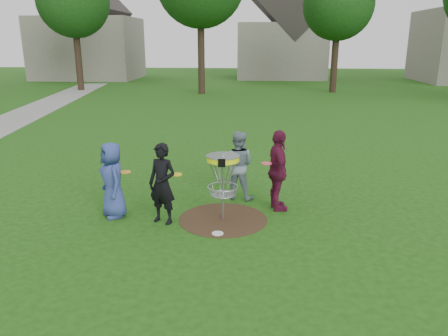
# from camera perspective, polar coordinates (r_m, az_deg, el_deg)

# --- Properties ---
(ground) EXTENTS (100.00, 100.00, 0.00)m
(ground) POSITION_cam_1_polar(r_m,az_deg,el_deg) (8.92, -0.14, -6.72)
(ground) COLOR #19470F
(ground) RESTS_ON ground
(dirt_patch) EXTENTS (1.80, 1.80, 0.01)m
(dirt_patch) POSITION_cam_1_polar(r_m,az_deg,el_deg) (8.92, -0.14, -6.69)
(dirt_patch) COLOR #47331E
(dirt_patch) RESTS_ON ground
(player_blue) EXTENTS (0.84, 0.91, 1.56)m
(player_blue) POSITION_cam_1_polar(r_m,az_deg,el_deg) (9.11, -14.35, -1.53)
(player_blue) COLOR #32428B
(player_blue) RESTS_ON ground
(player_black) EXTENTS (0.69, 0.57, 1.61)m
(player_black) POSITION_cam_1_polar(r_m,az_deg,el_deg) (8.60, -8.06, -2.06)
(player_black) COLOR black
(player_black) RESTS_ON ground
(player_grey) EXTENTS (0.88, 0.75, 1.57)m
(player_grey) POSITION_cam_1_polar(r_m,az_deg,el_deg) (9.85, 1.82, 0.36)
(player_grey) COLOR gray
(player_grey) RESTS_ON ground
(player_maroon) EXTENTS (0.63, 1.08, 1.73)m
(player_maroon) POSITION_cam_1_polar(r_m,az_deg,el_deg) (9.22, 7.07, -0.36)
(player_maroon) COLOR maroon
(player_maroon) RESTS_ON ground
(disc_on_grass) EXTENTS (0.22, 0.22, 0.02)m
(disc_on_grass) POSITION_cam_1_polar(r_m,az_deg,el_deg) (8.28, -0.84, -8.56)
(disc_on_grass) COLOR white
(disc_on_grass) RESTS_ON ground
(disc_golf_basket) EXTENTS (0.66, 0.67, 1.38)m
(disc_golf_basket) POSITION_cam_1_polar(r_m,az_deg,el_deg) (8.58, -0.14, -0.44)
(disc_golf_basket) COLOR #9EA0A5
(disc_golf_basket) RESTS_ON ground
(held_discs) EXTENTS (3.06, 1.39, 0.12)m
(held_discs) POSITION_cam_1_polar(r_m,az_deg,el_deg) (8.95, -2.86, 0.08)
(held_discs) COLOR orange
(held_discs) RESTS_ON ground
(house_row) EXTENTS (44.50, 10.65, 11.62)m
(house_row) POSITION_cam_1_polar(r_m,az_deg,el_deg) (41.47, 10.25, 17.01)
(house_row) COLOR gray
(house_row) RESTS_ON ground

